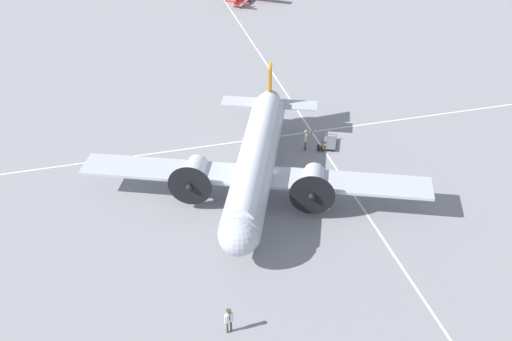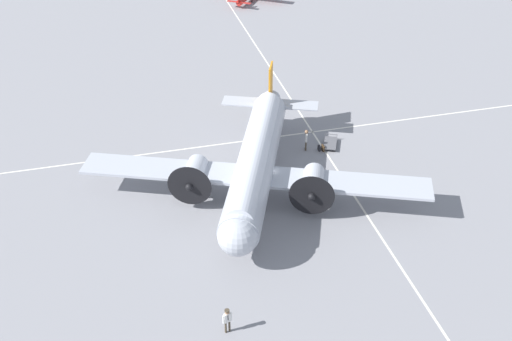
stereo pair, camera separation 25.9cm
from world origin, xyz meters
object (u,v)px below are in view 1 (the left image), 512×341
(passenger_boarding, at_px, (306,138))
(suitcase_upright_spare, at_px, (323,148))
(baggage_cart, at_px, (330,143))
(airliner_main, at_px, (255,164))
(crew_foreground, at_px, (229,318))
(suitcase_near_door, at_px, (319,148))

(passenger_boarding, bearing_deg, suitcase_upright_spare, 88.21)
(suitcase_upright_spare, xyz_separation_m, baggage_cart, (-0.56, 0.84, 0.02))
(airliner_main, distance_m, suitcase_upright_spare, 8.56)
(airliner_main, distance_m, passenger_boarding, 7.62)
(crew_foreground, bearing_deg, suitcase_upright_spare, -140.12)
(passenger_boarding, height_order, suitcase_near_door, passenger_boarding)
(suitcase_near_door, height_order, suitcase_upright_spare, suitcase_upright_spare)
(suitcase_upright_spare, distance_m, baggage_cart, 1.01)
(crew_foreground, relative_size, suitcase_near_door, 3.48)
(crew_foreground, height_order, passenger_boarding, passenger_boarding)
(passenger_boarding, bearing_deg, airliner_main, -29.48)
(crew_foreground, height_order, baggage_cart, crew_foreground)
(airliner_main, height_order, crew_foreground, airliner_main)
(airliner_main, xyz_separation_m, baggage_cart, (-5.02, 7.75, -2.35))
(passenger_boarding, relative_size, suitcase_near_door, 3.74)
(airliner_main, bearing_deg, crew_foreground, 1.12)
(airliner_main, height_order, suitcase_near_door, airliner_main)
(suitcase_upright_spare, bearing_deg, crew_foreground, -34.59)
(passenger_boarding, bearing_deg, baggage_cart, 110.46)
(crew_foreground, distance_m, suitcase_near_door, 20.68)
(suitcase_near_door, height_order, baggage_cart, baggage_cart)
(baggage_cart, bearing_deg, crew_foreground, -11.45)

